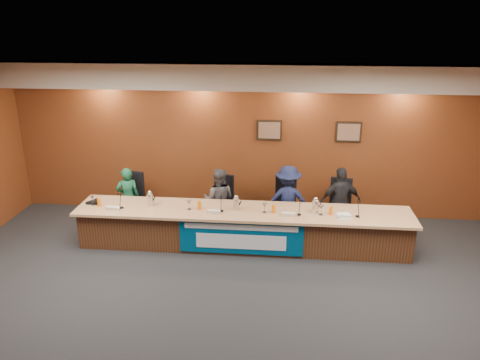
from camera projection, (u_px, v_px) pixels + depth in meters
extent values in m
plane|color=black|center=(228.00, 326.00, 6.52)|extent=(10.00, 10.00, 0.00)
cube|color=silver|center=(225.00, 97.00, 5.44)|extent=(10.00, 8.00, 0.04)
cube|color=#632E16|center=(250.00, 141.00, 9.73)|extent=(10.00, 0.04, 3.20)
cube|color=#C0B4A4|center=(249.00, 77.00, 9.04)|extent=(10.00, 0.50, 0.50)
cube|color=#492714|center=(243.00, 229.00, 8.65)|extent=(6.00, 0.80, 0.70)
cube|color=tan|center=(243.00, 211.00, 8.48)|extent=(6.10, 0.95, 0.05)
cube|color=navy|center=(241.00, 237.00, 8.25)|extent=(2.20, 0.02, 0.65)
cube|color=silver|center=(241.00, 227.00, 8.17)|extent=(2.00, 0.01, 0.10)
cube|color=silver|center=(241.00, 242.00, 8.27)|extent=(1.60, 0.01, 0.28)
cube|color=black|center=(269.00, 130.00, 9.58)|extent=(0.52, 0.04, 0.42)
cube|color=black|center=(348.00, 132.00, 9.44)|extent=(0.52, 0.04, 0.42)
imported|color=#145034|center=(128.00, 197.00, 9.38)|extent=(0.53, 0.44, 1.25)
imported|color=#454549|center=(219.00, 200.00, 9.21)|extent=(0.65, 0.52, 1.29)
imported|color=#12193B|center=(288.00, 200.00, 9.07)|extent=(0.92, 0.55, 1.38)
imported|color=black|center=(340.00, 202.00, 8.98)|extent=(0.87, 0.51, 1.38)
cube|color=black|center=(130.00, 202.00, 9.52)|extent=(0.58, 0.58, 0.08)
cube|color=black|center=(220.00, 206.00, 9.36)|extent=(0.60, 0.60, 0.08)
cube|color=black|center=(287.00, 208.00, 9.24)|extent=(0.56, 0.56, 0.08)
cube|color=black|center=(339.00, 210.00, 9.15)|extent=(0.56, 0.56, 0.08)
cube|color=white|center=(112.00, 208.00, 8.43)|extent=(0.24, 0.08, 0.10)
cylinder|color=black|center=(122.00, 208.00, 8.54)|extent=(0.07, 0.07, 0.02)
cylinder|color=#EE6B00|center=(99.00, 203.00, 8.60)|extent=(0.06, 0.06, 0.15)
cylinder|color=silver|center=(93.00, 200.00, 8.66)|extent=(0.08, 0.08, 0.18)
cube|color=white|center=(214.00, 212.00, 8.28)|extent=(0.24, 0.08, 0.10)
cylinder|color=black|center=(222.00, 211.00, 8.41)|extent=(0.07, 0.07, 0.02)
cylinder|color=#EE6B00|center=(199.00, 205.00, 8.48)|extent=(0.06, 0.06, 0.15)
cylinder|color=silver|center=(189.00, 205.00, 8.47)|extent=(0.08, 0.08, 0.18)
cube|color=white|center=(288.00, 214.00, 8.17)|extent=(0.24, 0.08, 0.10)
cylinder|color=black|center=(299.00, 215.00, 8.26)|extent=(0.07, 0.07, 0.02)
cylinder|color=#EE6B00|center=(274.00, 209.00, 8.32)|extent=(0.06, 0.06, 0.15)
cylinder|color=silver|center=(264.00, 208.00, 8.34)|extent=(0.08, 0.08, 0.18)
cube|color=white|center=(344.00, 216.00, 8.10)|extent=(0.24, 0.08, 0.10)
cylinder|color=black|center=(357.00, 216.00, 8.19)|extent=(0.07, 0.07, 0.02)
cylinder|color=#EE6B00|center=(331.00, 211.00, 8.25)|extent=(0.06, 0.06, 0.15)
cylinder|color=silver|center=(321.00, 210.00, 8.24)|extent=(0.08, 0.08, 0.18)
cylinder|color=silver|center=(150.00, 200.00, 8.61)|extent=(0.11, 0.11, 0.24)
cylinder|color=silver|center=(236.00, 204.00, 8.43)|extent=(0.11, 0.11, 0.23)
cylinder|color=silver|center=(315.00, 207.00, 8.31)|extent=(0.12, 0.12, 0.24)
cylinder|color=black|center=(94.00, 202.00, 8.76)|extent=(0.32, 0.32, 0.05)
cube|color=white|center=(344.00, 216.00, 8.23)|extent=(0.26, 0.33, 0.01)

